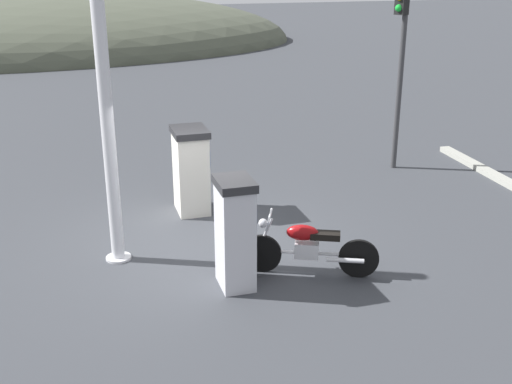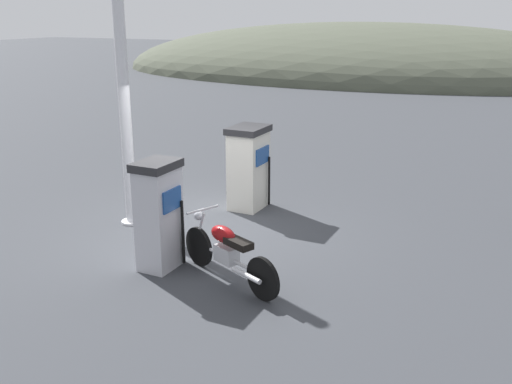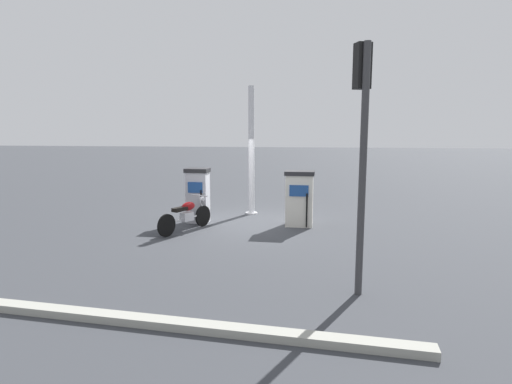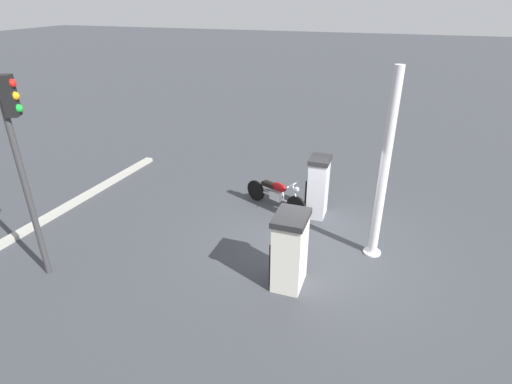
{
  "view_description": "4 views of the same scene",
  "coord_description": "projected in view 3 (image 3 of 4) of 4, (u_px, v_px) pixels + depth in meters",
  "views": [
    {
      "loc": [
        -1.97,
        -9.41,
        4.47
      ],
      "look_at": [
        0.82,
        -0.52,
        1.03
      ],
      "focal_mm": 44.01,
      "sensor_mm": 36.0,
      "label": 1
    },
    {
      "loc": [
        4.86,
        -8.19,
        3.69
      ],
      "look_at": [
        1.13,
        -0.17,
        0.92
      ],
      "focal_mm": 40.61,
      "sensor_mm": 36.0,
      "label": 2
    },
    {
      "loc": [
        11.98,
        2.06,
        2.73
      ],
      "look_at": [
        1.02,
        0.38,
        1.09
      ],
      "focal_mm": 28.76,
      "sensor_mm": 36.0,
      "label": 3
    },
    {
      "loc": [
        -1.27,
        8.09,
        5.36
      ],
      "look_at": [
        1.34,
        0.18,
        1.3
      ],
      "focal_mm": 28.5,
      "sensor_mm": 36.0,
      "label": 4
    }
  ],
  "objects": [
    {
      "name": "motorcycle_near_pump",
      "position": [
        186.0,
        215.0,
        11.3
      ],
      "size": [
        1.9,
        0.98,
        0.94
      ],
      "color": "black",
      "rests_on": "ground"
    },
    {
      "name": "fuel_pump_near",
      "position": [
        198.0,
        195.0,
        12.34
      ],
      "size": [
        0.57,
        0.7,
        1.64
      ],
      "color": "silver",
      "rests_on": "ground"
    },
    {
      "name": "canopy_support_pole",
      "position": [
        251.0,
        153.0,
        13.48
      ],
      "size": [
        0.4,
        0.4,
        4.19
      ],
      "color": "silver",
      "rests_on": "ground"
    },
    {
      "name": "fuel_pump_far",
      "position": [
        299.0,
        198.0,
        11.88
      ],
      "size": [
        0.68,
        0.85,
        1.61
      ],
      "color": "silver",
      "rests_on": "ground"
    },
    {
      "name": "ground_plane",
      "position": [
        249.0,
        222.0,
        12.42
      ],
      "size": [
        120.0,
        120.0,
        0.0
      ],
      "primitive_type": "plane",
      "color": "#383A3F"
    },
    {
      "name": "road_edge_kerb",
      "position": [
        167.0,
        323.0,
        5.76
      ],
      "size": [
        0.71,
        7.14,
        0.12
      ],
      "color": "#9E9E93",
      "rests_on": "ground"
    },
    {
      "name": "roadside_traffic_light",
      "position": [
        362.0,
        128.0,
        6.61
      ],
      "size": [
        0.4,
        0.3,
        4.13
      ],
      "color": "#38383A",
      "rests_on": "ground"
    }
  ]
}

